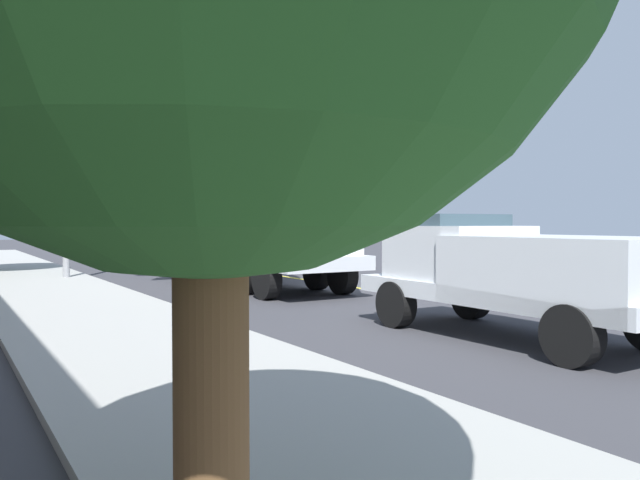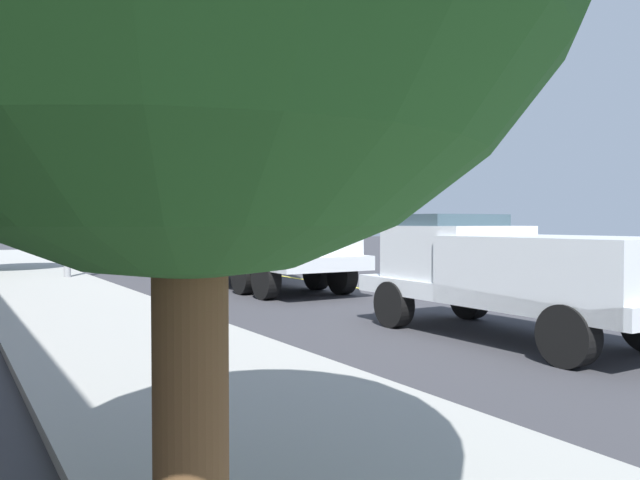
{
  "view_description": "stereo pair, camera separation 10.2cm",
  "coord_description": "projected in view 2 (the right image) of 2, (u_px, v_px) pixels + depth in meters",
  "views": [
    {
      "loc": [
        -16.9,
        7.85,
        1.91
      ],
      "look_at": [
        -0.11,
        0.91,
        1.4
      ],
      "focal_mm": 35.06,
      "sensor_mm": 36.0,
      "label": 1
    },
    {
      "loc": [
        -16.94,
        7.76,
        1.91
      ],
      "look_at": [
        -0.11,
        0.91,
        1.4
      ],
      "focal_mm": 35.06,
      "sensor_mm": 36.0,
      "label": 2
    }
  ],
  "objects": [
    {
      "name": "traffic_cone_mid_front",
      "position": [
        393.0,
        280.0,
        16.3
      ],
      "size": [
        0.4,
        0.4,
        0.82
      ],
      "color": "black",
      "rests_on": "ground"
    },
    {
      "name": "traffic_cone_mid_rear",
      "position": [
        256.0,
        263.0,
        23.34
      ],
      "size": [
        0.4,
        0.4,
        0.78
      ],
      "color": "black",
      "rests_on": "ground"
    },
    {
      "name": "lane_centre_stripe",
      "position": [
        347.0,
        286.0,
        18.66
      ],
      "size": [
        49.39,
        8.13,
        0.01
      ],
      "primitive_type": "cube",
      "rotation": [
        0.0,
        0.0,
        0.16
      ],
      "color": "yellow",
      "rests_on": "ground"
    },
    {
      "name": "traffic_signal_mast",
      "position": [
        78.0,
        94.0,
        18.58
      ],
      "size": [
        6.69,
        1.31,
        8.34
      ],
      "color": "gray",
      "rests_on": "ground"
    },
    {
      "name": "ground",
      "position": [
        347.0,
        286.0,
        18.66
      ],
      "size": [
        120.0,
        120.0,
        0.0
      ],
      "primitive_type": "plane",
      "color": "#38383D"
    },
    {
      "name": "sidewalk_far_side",
      "position": [
        69.0,
        302.0,
        14.59
      ],
      "size": [
        59.81,
        13.12,
        0.12
      ],
      "primitive_type": "cube",
      "rotation": [
        0.0,
        0.0,
        0.16
      ],
      "color": "#9E9E99",
      "rests_on": "ground"
    },
    {
      "name": "passing_minivan",
      "position": [
        289.0,
        245.0,
        25.99
      ],
      "size": [
        5.04,
        2.64,
        1.69
      ],
      "color": "tan",
      "rests_on": "ground"
    },
    {
      "name": "utility_bucket_truck",
      "position": [
        256.0,
        232.0,
        18.52
      ],
      "size": [
        8.49,
        3.78,
        7.08
      ],
      "color": "silver",
      "rests_on": "ground"
    },
    {
      "name": "service_pickup_truck",
      "position": [
        511.0,
        271.0,
        10.23
      ],
      "size": [
        5.86,
        2.97,
        2.06
      ],
      "color": "silver",
      "rests_on": "ground"
    }
  ]
}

